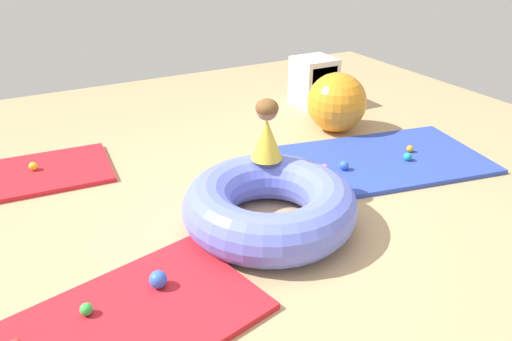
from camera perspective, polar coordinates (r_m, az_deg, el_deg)
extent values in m
plane|color=tan|center=(3.61, -0.09, -6.35)|extent=(8.00, 8.00, 0.00)
cube|color=#2D47B7|center=(4.68, 14.29, 1.18)|extent=(2.01, 1.43, 0.04)
cube|color=red|center=(2.86, -17.07, -17.68)|extent=(1.86, 1.25, 0.04)
cube|color=red|center=(4.69, -25.17, -0.56)|extent=(1.49, 0.91, 0.04)
torus|color=#6070E5|center=(3.51, 1.56, -4.00)|extent=(1.24, 1.24, 0.36)
cone|color=yellow|center=(3.71, 1.24, 3.62)|extent=(0.34, 0.34, 0.32)
sphere|color=#936647|center=(3.63, 1.28, 6.98)|extent=(0.16, 0.16, 0.16)
ellipsoid|color=brown|center=(3.63, 1.28, 7.22)|extent=(0.17, 0.17, 0.13)
sphere|color=blue|center=(4.36, 10.10, 0.58)|extent=(0.08, 0.08, 0.08)
sphere|color=pink|center=(4.29, 7.87, 0.27)|extent=(0.07, 0.07, 0.07)
sphere|color=orange|center=(4.85, 17.29, 2.40)|extent=(0.06, 0.06, 0.06)
sphere|color=green|center=(2.96, -18.93, -14.88)|extent=(0.07, 0.07, 0.07)
sphere|color=teal|center=(4.67, 17.05, 1.53)|extent=(0.07, 0.07, 0.07)
sphere|color=yellow|center=(4.70, -24.26, 0.45)|extent=(0.07, 0.07, 0.07)
sphere|color=blue|center=(3.03, -11.18, -12.19)|extent=(0.11, 0.11, 0.11)
sphere|color=orange|center=(5.21, 9.27, 7.73)|extent=(0.61, 0.61, 0.61)
cube|color=silver|center=(6.00, 6.64, 10.15)|extent=(0.44, 0.44, 0.56)
cube|color=#2D2D33|center=(5.91, 7.32, 9.85)|extent=(0.34, 0.20, 0.44)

